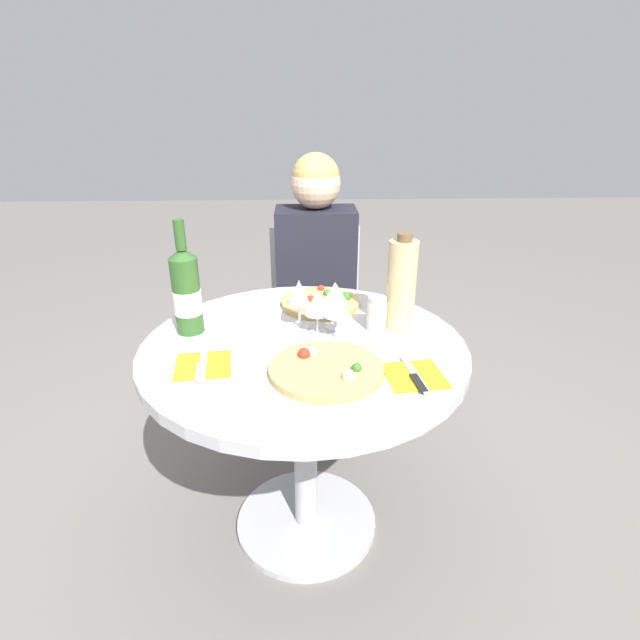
{
  "coord_description": "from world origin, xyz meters",
  "views": [
    {
      "loc": [
        0.0,
        -1.32,
        1.4
      ],
      "look_at": [
        0.05,
        -0.06,
        0.82
      ],
      "focal_mm": 28.0,
      "sensor_mm": 36.0,
      "label": 1
    }
  ],
  "objects_px": {
    "seated_diner": "(316,304)",
    "tall_carafe": "(400,285)",
    "chair_behind_diner": "(315,321)",
    "pizza_large": "(325,369)",
    "dining_table": "(303,384)",
    "wine_bottle": "(186,292)"
  },
  "relations": [
    {
      "from": "pizza_large",
      "to": "wine_bottle",
      "type": "xyz_separation_m",
      "value": [
        -0.41,
        0.27,
        0.12
      ]
    },
    {
      "from": "seated_diner",
      "to": "pizza_large",
      "type": "height_order",
      "value": "seated_diner"
    },
    {
      "from": "chair_behind_diner",
      "to": "pizza_large",
      "type": "bearing_deg",
      "value": 89.95
    },
    {
      "from": "dining_table",
      "to": "tall_carafe",
      "type": "distance_m",
      "value": 0.43
    },
    {
      "from": "dining_table",
      "to": "chair_behind_diner",
      "type": "relative_size",
      "value": 1.17
    },
    {
      "from": "seated_diner",
      "to": "pizza_large",
      "type": "xyz_separation_m",
      "value": [
        -0.0,
        -0.89,
        0.18
      ]
    },
    {
      "from": "tall_carafe",
      "to": "chair_behind_diner",
      "type": "bearing_deg",
      "value": 107.88
    },
    {
      "from": "seated_diner",
      "to": "wine_bottle",
      "type": "height_order",
      "value": "seated_diner"
    },
    {
      "from": "pizza_large",
      "to": "tall_carafe",
      "type": "relative_size",
      "value": 1.0
    },
    {
      "from": "seated_diner",
      "to": "wine_bottle",
      "type": "xyz_separation_m",
      "value": [
        -0.41,
        -0.62,
        0.3
      ]
    },
    {
      "from": "seated_diner",
      "to": "tall_carafe",
      "type": "distance_m",
      "value": 0.73
    },
    {
      "from": "wine_bottle",
      "to": "tall_carafe",
      "type": "xyz_separation_m",
      "value": [
        0.65,
        0.0,
        0.01
      ]
    },
    {
      "from": "dining_table",
      "to": "pizza_large",
      "type": "bearing_deg",
      "value": -71.61
    },
    {
      "from": "dining_table",
      "to": "seated_diner",
      "type": "xyz_separation_m",
      "value": [
        0.06,
        0.72,
        -0.03
      ]
    },
    {
      "from": "chair_behind_diner",
      "to": "seated_diner",
      "type": "relative_size",
      "value": 0.7
    },
    {
      "from": "dining_table",
      "to": "tall_carafe",
      "type": "bearing_deg",
      "value": 18.6
    },
    {
      "from": "dining_table",
      "to": "wine_bottle",
      "type": "bearing_deg",
      "value": 164.57
    },
    {
      "from": "pizza_large",
      "to": "wine_bottle",
      "type": "distance_m",
      "value": 0.51
    },
    {
      "from": "dining_table",
      "to": "pizza_large",
      "type": "height_order",
      "value": "pizza_large"
    },
    {
      "from": "wine_bottle",
      "to": "tall_carafe",
      "type": "relative_size",
      "value": 1.15
    },
    {
      "from": "tall_carafe",
      "to": "dining_table",
      "type": "bearing_deg",
      "value": -161.4
    },
    {
      "from": "seated_diner",
      "to": "pizza_large",
      "type": "relative_size",
      "value": 3.88
    }
  ]
}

